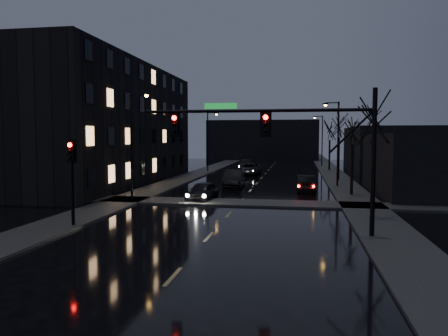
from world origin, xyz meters
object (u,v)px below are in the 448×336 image
at_px(oncoming_car_c, 250,169).
at_px(oncoming_car_d, 246,165).
at_px(lead_car, 306,183).
at_px(oncoming_car_b, 234,179).
at_px(oncoming_car_a, 203,191).

xyz_separation_m(oncoming_car_c, oncoming_car_d, (-1.37, 7.38, 0.03)).
distance_m(oncoming_car_c, oncoming_car_d, 7.50).
distance_m(oncoming_car_c, lead_car, 16.96).
bearing_deg(oncoming_car_b, oncoming_car_d, 90.50).
xyz_separation_m(oncoming_car_a, oncoming_car_d, (-0.31, 29.66, 0.06)).
relative_size(oncoming_car_a, lead_car, 0.94).
bearing_deg(oncoming_car_a, oncoming_car_d, 96.69).
relative_size(oncoming_car_a, oncoming_car_b, 0.83).
bearing_deg(lead_car, oncoming_car_b, -20.22).
bearing_deg(oncoming_car_c, oncoming_car_d, 103.11).
relative_size(oncoming_car_a, oncoming_car_c, 0.78).
bearing_deg(oncoming_car_d, oncoming_car_c, -84.56).
bearing_deg(oncoming_car_c, oncoming_car_a, -90.10).
xyz_separation_m(oncoming_car_a, lead_car, (7.67, 6.66, 0.02)).
xyz_separation_m(oncoming_car_c, lead_car, (6.61, -15.62, -0.01)).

